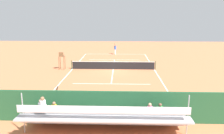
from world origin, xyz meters
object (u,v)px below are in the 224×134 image
at_px(tennis_net, 113,65).
at_px(equipment_bag, 122,115).
at_px(bleacher_stand, 102,117).
at_px(tennis_ball_far, 116,57).
at_px(tennis_racket, 111,54).
at_px(umpire_chair, 62,59).
at_px(tennis_player, 115,48).
at_px(line_judge, 56,100).
at_px(courtside_bench, 149,109).
at_px(tennis_ball_near, 124,57).

height_order(tennis_net, equipment_bag, tennis_net).
bearing_deg(bleacher_stand, tennis_ball_far, -90.60).
xyz_separation_m(bleacher_stand, tennis_racket, (0.64, -26.09, -0.89)).
distance_m(bleacher_stand, equipment_bag, 2.32).
bearing_deg(umpire_chair, tennis_player, -119.31).
bearing_deg(tennis_racket, umpire_chair, 63.91).
bearing_deg(tennis_net, tennis_player, -90.04).
relative_size(bleacher_stand, line_judge, 4.70).
relative_size(bleacher_stand, courtside_bench, 5.03).
distance_m(equipment_bag, tennis_ball_far, 21.55).
distance_m(tennis_net, tennis_player, 10.75).
bearing_deg(umpire_chair, line_judge, 102.50).
bearing_deg(equipment_bag, courtside_bench, -175.85).
height_order(tennis_player, tennis_ball_far, tennis_player).
height_order(umpire_chair, tennis_ball_far, umpire_chair).
distance_m(umpire_chair, tennis_racket, 12.42).
xyz_separation_m(tennis_player, tennis_racket, (0.77, -0.04, -1.00)).
bearing_deg(courtside_bench, tennis_player, -83.54).
bearing_deg(umpire_chair, tennis_racket, -116.09).
xyz_separation_m(umpire_chair, tennis_ball_near, (-7.60, -8.51, -1.28)).
distance_m(umpire_chair, tennis_ball_far, 10.63).
bearing_deg(tennis_net, tennis_racket, -85.93).
bearing_deg(bleacher_stand, tennis_net, -90.48).
bearing_deg(tennis_player, tennis_racket, -2.95).
distance_m(courtside_bench, tennis_ball_near, 21.51).
bearing_deg(tennis_ball_near, courtside_bench, 93.52).
bearing_deg(tennis_net, bleacher_stand, 89.52).
xyz_separation_m(bleacher_stand, courtside_bench, (-2.85, -2.04, -0.35)).
xyz_separation_m(bleacher_stand, tennis_ball_near, (-1.53, -23.51, -0.87)).
height_order(tennis_net, tennis_racket, tennis_net).
bearing_deg(bleacher_stand, courtside_bench, -144.40).
bearing_deg(tennis_ball_far, umpire_chair, 53.23).
xyz_separation_m(umpire_chair, equipment_bag, (-7.16, 13.08, -1.13)).
xyz_separation_m(tennis_racket, line_judge, (2.60, 23.88, 1.00)).
bearing_deg(courtside_bench, tennis_net, -78.40).
height_order(tennis_racket, tennis_ball_near, tennis_ball_near).
relative_size(bleacher_stand, tennis_racket, 15.46).
bearing_deg(bleacher_stand, umpire_chair, -67.96).
relative_size(courtside_bench, tennis_player, 0.93).
bearing_deg(tennis_ball_far, equipment_bag, 92.23).
height_order(equipment_bag, tennis_ball_near, equipment_bag).
bearing_deg(tennis_racket, tennis_ball_near, 130.02).
distance_m(courtside_bench, equipment_bag, 1.81).
distance_m(equipment_bag, tennis_player, 24.17).
bearing_deg(tennis_ball_far, courtside_bench, 96.95).
xyz_separation_m(tennis_ball_near, tennis_ball_far, (1.29, 0.06, 0.00)).
distance_m(umpire_chair, line_judge, 13.10).
bearing_deg(courtside_bench, tennis_ball_far, -83.05).
height_order(tennis_net, tennis_player, tennis_player).
bearing_deg(tennis_ball_far, tennis_net, 89.18).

